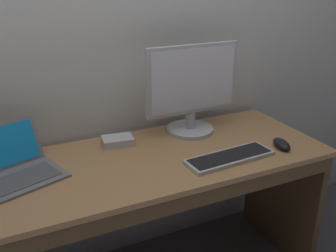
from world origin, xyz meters
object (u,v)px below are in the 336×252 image
Objects in this scene: external_drive_box at (118,141)px; laptop_space_gray at (13,168)px; computer_mouse at (282,144)px; wired_keyboard at (230,157)px; external_monitor at (192,91)px.

laptop_space_gray is at bearing -166.46° from external_drive_box.
laptop_space_gray is 1.22m from computer_mouse.
laptop_space_gray reaches higher than computer_mouse.
external_drive_box is at bearing 13.54° from laptop_space_gray.
external_drive_box reaches higher than wired_keyboard.
external_monitor is at bearing 6.41° from laptop_space_gray.
laptop_space_gray is 0.85× the size of external_monitor.
wired_keyboard is 3.45× the size of computer_mouse.
external_drive_box is (-0.41, 0.37, 0.01)m from wired_keyboard.
wired_keyboard is 0.29m from computer_mouse.
wired_keyboard is (0.01, -0.35, -0.22)m from external_monitor.
wired_keyboard is at bearing -41.74° from external_drive_box.
external_monitor reaches higher than computer_mouse.
external_monitor is 0.45m from external_drive_box.
laptop_space_gray is 0.93m from wired_keyboard.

